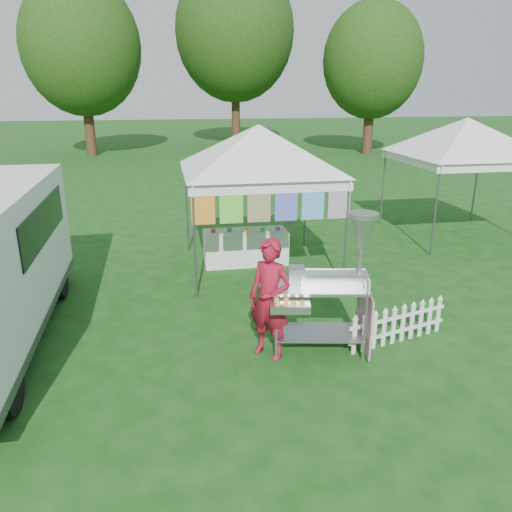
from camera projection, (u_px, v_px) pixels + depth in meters
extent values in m
plane|color=#154212|center=(300.00, 344.00, 7.54)|extent=(120.00, 120.00, 0.00)
cylinder|color=#59595E|center=(195.00, 243.00, 8.91)|extent=(0.04, 0.04, 2.10)
cylinder|color=#59595E|center=(346.00, 235.00, 9.39)|extent=(0.04, 0.04, 2.10)
cylinder|color=#59595E|center=(187.00, 208.00, 11.56)|extent=(0.04, 0.04, 2.10)
cylinder|color=#59595E|center=(305.00, 203.00, 12.04)|extent=(0.04, 0.04, 2.10)
cube|color=white|center=(273.00, 187.00, 8.85)|extent=(3.00, 0.03, 0.22)
cube|color=white|center=(247.00, 165.00, 11.50)|extent=(3.00, 0.03, 0.22)
pyramid|color=white|center=(258.00, 124.00, 9.85)|extent=(4.24, 4.24, 0.90)
cylinder|color=#59595E|center=(273.00, 183.00, 8.82)|extent=(3.00, 0.03, 0.03)
cube|color=red|center=(203.00, 205.00, 8.72)|extent=(0.42, 0.01, 0.70)
cube|color=#189135|center=(231.00, 204.00, 8.81)|extent=(0.42, 0.01, 0.70)
cube|color=#FBB30D|center=(259.00, 203.00, 8.89)|extent=(0.42, 0.01, 0.70)
cube|color=purple|center=(286.00, 202.00, 8.98)|extent=(0.42, 0.01, 0.70)
cube|color=blue|center=(313.00, 201.00, 9.06)|extent=(0.42, 0.01, 0.70)
cube|color=#35C99A|center=(339.00, 200.00, 9.14)|extent=(0.42, 0.01, 0.70)
cylinder|color=#59595E|center=(435.00, 211.00, 11.24)|extent=(0.04, 0.04, 2.10)
cylinder|color=#59595E|center=(383.00, 188.00, 13.89)|extent=(0.04, 0.04, 2.10)
cylinder|color=#59595E|center=(476.00, 184.00, 14.37)|extent=(0.04, 0.04, 2.10)
cube|color=white|center=(499.00, 167.00, 11.17)|extent=(3.00, 0.03, 0.22)
cube|color=white|center=(434.00, 152.00, 13.82)|extent=(3.00, 0.03, 0.22)
pyramid|color=white|center=(468.00, 117.00, 12.18)|extent=(4.24, 4.24, 0.90)
cylinder|color=#59595E|center=(499.00, 163.00, 11.15)|extent=(3.00, 0.03, 0.03)
cylinder|color=#392014|center=(89.00, 120.00, 28.29)|extent=(0.56, 0.56, 3.96)
ellipsoid|color=#2F5A19|center=(81.00, 47.00, 27.06)|extent=(6.40, 6.40, 7.36)
cylinder|color=#392014|center=(236.00, 109.00, 33.40)|extent=(0.56, 0.56, 4.84)
ellipsoid|color=#2F5A19|center=(235.00, 32.00, 31.90)|extent=(7.60, 7.60, 8.74)
cylinder|color=#392014|center=(368.00, 123.00, 29.20)|extent=(0.56, 0.56, 3.52)
ellipsoid|color=#2F5A19|center=(373.00, 60.00, 28.10)|extent=(5.60, 5.60, 6.44)
cylinder|color=gray|center=(276.00, 327.00, 6.96)|extent=(0.05, 0.05, 1.00)
cylinder|color=gray|center=(365.00, 328.00, 6.95)|extent=(0.05, 0.05, 1.00)
cylinder|color=gray|center=(275.00, 310.00, 7.50)|extent=(0.05, 0.05, 1.00)
cylinder|color=gray|center=(358.00, 310.00, 7.49)|extent=(0.05, 0.05, 1.00)
cube|color=gray|center=(318.00, 332.00, 7.29)|extent=(1.37, 0.86, 0.02)
cube|color=#B7B7BC|center=(320.00, 286.00, 7.06)|extent=(1.44, 0.91, 0.04)
cube|color=#B7B7BC|center=(334.00, 278.00, 7.08)|extent=(0.98, 0.45, 0.17)
cube|color=gray|center=(296.00, 275.00, 7.07)|extent=(0.27, 0.28, 0.25)
cylinder|color=gray|center=(361.00, 252.00, 6.95)|extent=(0.07, 0.07, 1.00)
cone|color=#B7B7BC|center=(362.00, 232.00, 6.86)|extent=(0.47, 0.47, 0.45)
cylinder|color=#B7B7BC|center=(363.00, 215.00, 6.78)|extent=(0.50, 0.50, 0.07)
cube|color=#B7B7BC|center=(290.00, 306.00, 6.70)|extent=(0.59, 0.43, 0.11)
cube|color=#C9879D|center=(365.00, 319.00, 7.21)|extent=(0.18, 0.83, 0.90)
cube|color=white|center=(368.00, 286.00, 6.72)|extent=(0.05, 0.16, 0.20)
imported|color=maroon|center=(270.00, 299.00, 6.96)|extent=(0.75, 0.74, 1.74)
cube|color=white|center=(5.00, 245.00, 9.33)|extent=(2.11, 0.81, 0.99)
cube|color=black|center=(44.00, 222.00, 7.69)|extent=(0.08, 3.03, 0.61)
cube|color=black|center=(4.00, 197.00, 9.45)|extent=(1.88, 0.07, 0.61)
cylinder|color=black|center=(5.00, 385.00, 5.83)|extent=(0.26, 0.75, 0.75)
cylinder|color=black|center=(58.00, 278.00, 9.11)|extent=(0.26, 0.75, 0.75)
cube|color=white|center=(354.00, 337.00, 7.16)|extent=(0.07, 0.04, 0.56)
cube|color=white|center=(364.00, 334.00, 7.24)|extent=(0.07, 0.04, 0.56)
cube|color=white|center=(374.00, 332.00, 7.31)|extent=(0.07, 0.04, 0.56)
cube|color=white|center=(384.00, 329.00, 7.39)|extent=(0.07, 0.04, 0.56)
cube|color=white|center=(393.00, 327.00, 7.47)|extent=(0.07, 0.04, 0.56)
cube|color=white|center=(403.00, 324.00, 7.54)|extent=(0.07, 0.04, 0.56)
cube|color=white|center=(412.00, 322.00, 7.62)|extent=(0.07, 0.04, 0.56)
cube|color=white|center=(421.00, 320.00, 7.69)|extent=(0.07, 0.04, 0.56)
cube|color=white|center=(430.00, 317.00, 7.77)|extent=(0.07, 0.04, 0.56)
cube|color=white|center=(438.00, 315.00, 7.84)|extent=(0.07, 0.04, 0.56)
cube|color=white|center=(397.00, 331.00, 7.53)|extent=(1.74, 0.52, 0.05)
cube|color=white|center=(399.00, 317.00, 7.46)|extent=(1.74, 0.52, 0.05)
cube|color=white|center=(245.00, 247.00, 10.93)|extent=(1.80, 0.70, 0.74)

